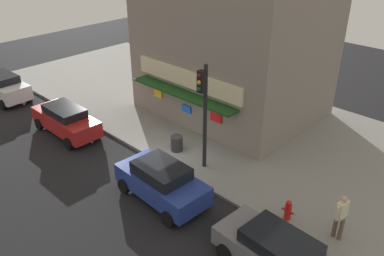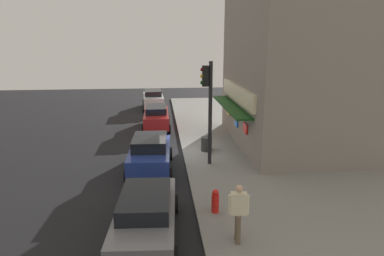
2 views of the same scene
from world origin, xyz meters
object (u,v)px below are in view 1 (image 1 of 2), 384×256
object	(u,v)px
trash_can	(177,143)
parked_car_red	(66,120)
pedestrian	(341,215)
parked_car_blue	(162,181)
parked_car_grey	(279,254)
traffic_light	(204,105)
fire_hydrant	(288,210)
parked_car_white	(3,86)

from	to	relation	value
trash_can	parked_car_red	distance (m)	6.36
pedestrian	parked_car_red	world-z (taller)	pedestrian
pedestrian	parked_car_red	size ratio (longest dim) A/B	0.42
pedestrian	parked_car_blue	size ratio (longest dim) A/B	0.44
trash_can	parked_car_grey	bearing A→B (deg)	-20.94
parked_car_blue	pedestrian	bearing A→B (deg)	23.18
traffic_light	parked_car_grey	bearing A→B (deg)	-25.23
traffic_light	parked_car_red	size ratio (longest dim) A/B	1.12
pedestrian	fire_hydrant	bearing A→B (deg)	-168.58
parked_car_grey	parked_car_red	distance (m)	13.61
traffic_light	parked_car_white	xyz separation A→B (m)	(-14.82, -2.84, -2.45)
parked_car_white	fire_hydrant	bearing A→B (deg)	7.05
parked_car_white	parked_car_grey	distance (m)	20.74
parked_car_white	parked_car_blue	size ratio (longest dim) A/B	1.03
traffic_light	parked_car_white	world-z (taller)	traffic_light
fire_hydrant	pedestrian	bearing A→B (deg)	11.42
traffic_light	parked_car_blue	world-z (taller)	traffic_light
traffic_light	pedestrian	bearing A→B (deg)	-0.35
parked_car_white	parked_car_blue	distance (m)	15.07
parked_car_red	parked_car_white	bearing A→B (deg)	-177.48
parked_car_grey	parked_car_blue	bearing A→B (deg)	179.90
trash_can	parked_car_red	bearing A→B (deg)	-154.27
parked_car_blue	parked_car_grey	bearing A→B (deg)	-0.10
parked_car_red	parked_car_blue	bearing A→B (deg)	-1.83
parked_car_white	parked_car_grey	xyz separation A→B (m)	(20.74, 0.05, -0.08)
fire_hydrant	parked_car_white	distance (m)	19.78
parked_car_white	pedestrian	bearing A→B (deg)	7.43
pedestrian	parked_car_red	distance (m)	14.55
trash_can	parked_car_grey	size ratio (longest dim) A/B	0.17
parked_car_white	parked_car_grey	world-z (taller)	parked_car_white
traffic_light	parked_car_white	distance (m)	15.28
fire_hydrant	trash_can	bearing A→B (deg)	174.59
traffic_light	trash_can	world-z (taller)	traffic_light
parked_car_blue	parked_car_red	size ratio (longest dim) A/B	0.95
parked_car_grey	parked_car_red	size ratio (longest dim) A/B	1.02
traffic_light	parked_car_grey	distance (m)	7.02
traffic_light	fire_hydrant	distance (m)	5.57
parked_car_grey	parked_car_red	xyz separation A→B (m)	(-13.61, 0.26, 0.04)
fire_hydrant	pedestrian	size ratio (longest dim) A/B	0.47
parked_car_white	parked_car_red	bearing A→B (deg)	2.52
parked_car_blue	parked_car_red	xyz separation A→B (m)	(-7.94, 0.25, -0.02)
trash_can	parked_car_grey	distance (m)	8.45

